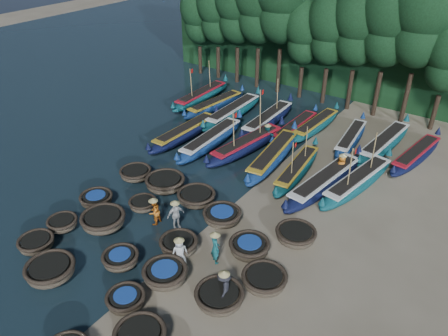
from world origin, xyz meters
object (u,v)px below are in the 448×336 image
Objects in this scene: fisherman_1 at (215,246)px; fisherman_3 at (224,286)px; fisherman_5 at (267,134)px; coracle_23 at (222,215)px; coracle_24 at (296,235)px; coracle_17 at (179,244)px; long_boat_14 at (316,125)px; long_boat_9 at (201,96)px; fisherman_4 at (176,214)px; long_boat_5 at (273,155)px; coracle_13 at (165,274)px; fisherman_0 at (180,251)px; coracle_21 at (165,182)px; long_boat_16 at (384,143)px; long_boat_8 at (358,181)px; fisherman_2 at (154,211)px; coracle_10 at (63,223)px; coracle_14 at (219,296)px; coracle_20 at (136,173)px; coracle_12 at (121,259)px; coracle_11 at (103,220)px; long_boat_15 at (351,138)px; long_boat_2 at (185,132)px; long_boat_6 at (297,169)px; long_boat_12 at (268,119)px; coracle_7 at (126,299)px; long_boat_17 at (416,155)px; long_boat_11 at (233,112)px; long_boat_4 at (247,145)px; coracle_16 at (143,204)px; coracle_22 at (196,197)px; long_boat_7 at (325,181)px; long_boat_3 at (211,139)px; fisherman_6 at (341,166)px; long_boat_13 at (295,128)px; coracle_18 at (249,247)px; coracle_15 at (96,199)px.

fisherman_3 is (1.81, -1.80, -0.09)m from fisherman_1.
coracle_23 is at bearing 119.10° from fisherman_5.
coracle_17 is at bearing -137.48° from coracle_24.
fisherman_5 is (-2.02, -4.03, 0.30)m from long_boat_14.
long_boat_9 is 4.30× the size of fisherman_4.
fisherman_3 is (4.32, -11.88, 0.30)m from long_boat_5.
fisherman_0 is (-0.14, 1.26, 0.40)m from coracle_13.
coracle_21 is 1.45× the size of fisherman_4.
long_boat_5 is at bearing 174.92° from fisherman_3.
long_boat_16 is 4.72× the size of fisherman_0.
long_boat_8 is 12.57m from fisherman_2.
long_boat_9 is (-11.56, 13.02, 0.14)m from coracle_23.
fisherman_3 is at bearing -95.53° from fisherman_4.
coracle_10 is 0.80× the size of coracle_14.
long_boat_5 is (6.24, 6.84, 0.19)m from coracle_20.
coracle_12 is 2.93m from coracle_17.
long_boat_15 reaches higher than coracle_11.
coracle_12 is 13.01m from long_boat_5.
fisherman_1 reaches higher than coracle_13.
coracle_24 is (8.90, 0.25, -0.05)m from coracle_21.
long_boat_2 is at bearing 178.10° from long_boat_5.
long_boat_6 is at bearing -112.22° from long_boat_16.
long_boat_12 is 3.77m from long_boat_14.
long_boat_14 is (-1.85, 6.82, -0.01)m from long_boat_6.
long_boat_17 reaches higher than coracle_7.
long_boat_12 is at bearing 5.17° from long_boat_11.
long_boat_4 is (3.95, 7.14, 0.19)m from coracle_20.
coracle_16 is 0.86× the size of coracle_22.
coracle_11 is 18.62m from long_boat_15.
fisherman_5 is at bearing -27.29° from long_boat_11.
long_boat_7 is 16.33m from long_boat_9.
fisherman_2 is at bearing -155.80° from coracle_24.
long_boat_12 reaches higher than coracle_13.
coracle_16 is at bearing -65.28° from long_boat_2.
fisherman_0 is 0.93× the size of fisherman_1.
long_boat_3 is at bearing -112.50° from fisherman_0.
long_boat_6 reaches higher than coracle_24.
coracle_24 is 7.25m from fisherman_6.
long_boat_17 is 17.38m from fisherman_4.
long_boat_13 is (-5.09, 5.89, -0.10)m from long_boat_7.
fisherman_5 is at bearing 92.39° from coracle_12.
long_boat_14 reaches higher than coracle_18.
coracle_14 reaches higher than coracle_10.
coracle_15 is 0.88× the size of coracle_18.
coracle_13 is at bearing -172.18° from coracle_14.
long_boat_6 is 7.60m from long_boat_16.
fisherman_2 reaches higher than coracle_12.
coracle_10 is at bearing 88.26° from fisherman_5.
long_boat_9 is (-7.13, 14.71, 0.19)m from coracle_16.
coracle_21 reaches higher than coracle_10.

